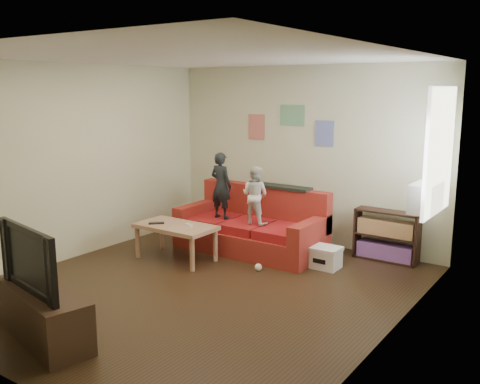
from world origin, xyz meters
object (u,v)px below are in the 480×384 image
Objects in this scene: sofa at (253,229)px; child_a at (221,186)px; child_b at (255,195)px; file_box at (324,257)px; bookshelf at (386,238)px; coffee_table at (176,230)px; television at (39,257)px; tv_stand at (43,314)px.

child_a reaches higher than sofa.
file_box is (1.09, 0.03, -0.72)m from child_b.
child_b is at bearing -178.18° from file_box.
bookshelf is (1.80, 0.64, -0.00)m from sofa.
coffee_table is 1.26× the size of bookshelf.
file_box is at bearing 24.75° from coffee_table.
television is (-0.21, -3.36, -0.06)m from child_b.
coffee_table reaches higher than file_box.
child_a is at bearing -158.96° from sofa.
child_b reaches higher than coffee_table.
tv_stand is (0.39, -3.36, -0.70)m from child_a.
child_b is (0.60, 0.00, -0.08)m from child_a.
file_box is at bearing -125.69° from bookshelf.
sofa is at bearing -160.34° from bookshelf.
child_b is 0.95× the size of bookshelf.
bookshelf is at bearing 80.07° from tv_stand.
child_b reaches higher than sofa.
sofa is at bearing 103.05° from tv_stand.
bookshelf is 4.57m from tv_stand.
child_b is 0.75× the size of coffee_table.
child_b reaches higher than television.
file_box is 0.32× the size of tv_stand.
television reaches higher than tv_stand.
child_a is 0.99m from coffee_table.
tv_stand is (-1.86, -4.17, -0.07)m from bookshelf.
television is at bearing -110.89° from file_box.
coffee_table is 0.84× the size of tv_stand.
sofa is 3.57m from television.
sofa is 5.14× the size of file_box.
coffee_table is 2.63m from television.
sofa is 2.59× the size of child_b.
child_a is at bearing 107.45° from television.
file_box is at bearing -175.79° from child_a.
coffee_table is 2.60m from tv_stand.
file_box is at bearing -179.03° from child_b.
bookshelf is 0.98m from file_box.
tv_stand is 1.21× the size of television.
sofa is 1.95× the size of coffee_table.
tv_stand is (-0.21, -3.36, -0.62)m from child_b.
child_a is 1.87m from file_box.
file_box is 3.69m from television.
coffee_table is 2.93m from bookshelf.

